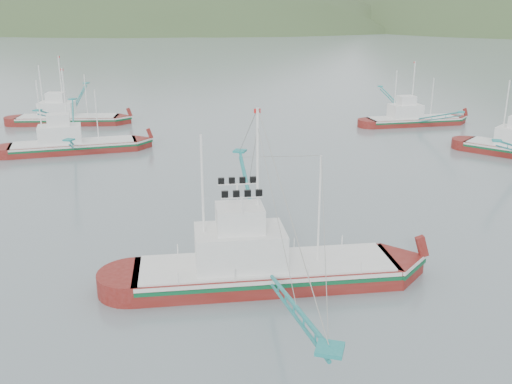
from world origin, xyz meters
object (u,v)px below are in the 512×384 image
(main_boat, at_px, (264,247))
(bg_boat_extra, at_px, (66,110))
(bg_boat_far, at_px, (413,111))
(bg_boat_left, at_px, (72,133))

(main_boat, height_order, bg_boat_extra, main_boat)
(bg_boat_far, distance_m, bg_boat_extra, 47.35)
(main_boat, distance_m, bg_boat_left, 37.87)
(main_boat, bearing_deg, bg_boat_far, 58.06)
(bg_boat_left, distance_m, bg_boat_extra, 16.68)
(main_boat, xyz_separation_m, bg_boat_left, (-28.49, 24.95, -0.19))
(bg_boat_far, relative_size, bg_boat_extra, 0.89)
(bg_boat_extra, bearing_deg, main_boat, -63.90)
(bg_boat_extra, bearing_deg, bg_boat_far, -3.85)
(bg_boat_left, distance_m, bg_boat_far, 44.36)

